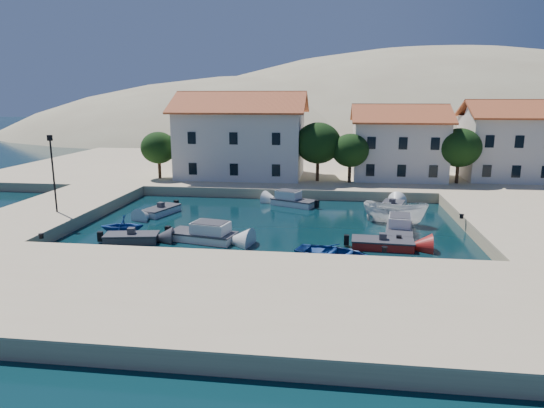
% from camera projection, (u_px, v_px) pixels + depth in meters
% --- Properties ---
extents(ground, '(400.00, 400.00, 0.00)m').
position_uv_depth(ground, '(252.00, 266.00, 29.76)').
color(ground, black).
rests_on(ground, ground).
extents(quay_south, '(52.00, 12.00, 1.00)m').
position_uv_depth(quay_south, '(231.00, 298.00, 23.84)').
color(quay_south, tan).
rests_on(quay_south, ground).
extents(quay_east, '(11.00, 20.00, 1.00)m').
position_uv_depth(quay_east, '(540.00, 227.00, 36.74)').
color(quay_east, tan).
rests_on(quay_east, ground).
extents(quay_west, '(8.00, 20.00, 1.00)m').
position_uv_depth(quay_west, '(54.00, 211.00, 41.72)').
color(quay_west, tan).
rests_on(quay_west, ground).
extents(quay_north, '(80.00, 36.00, 1.00)m').
position_uv_depth(quay_north, '(313.00, 169.00, 66.17)').
color(quay_north, tan).
rests_on(quay_north, ground).
extents(hills, '(254.00, 176.00, 99.00)m').
position_uv_depth(hills, '(384.00, 206.00, 151.89)').
color(hills, tan).
rests_on(hills, ground).
extents(building_left, '(14.70, 9.45, 9.70)m').
position_uv_depth(building_left, '(241.00, 134.00, 56.32)').
color(building_left, beige).
rests_on(building_left, quay_north).
extents(building_mid, '(10.50, 8.40, 8.30)m').
position_uv_depth(building_mid, '(398.00, 141.00, 55.17)').
color(building_mid, beige).
rests_on(building_mid, quay_north).
extents(building_right, '(9.45, 8.40, 8.80)m').
position_uv_depth(building_right, '(506.00, 139.00, 54.57)').
color(building_right, beige).
rests_on(building_right, quay_north).
extents(trees, '(37.30, 5.30, 6.45)m').
position_uv_depth(trees, '(332.00, 147.00, 52.77)').
color(trees, '#382314').
rests_on(trees, quay_north).
extents(lamppost, '(0.35, 0.25, 6.22)m').
position_uv_depth(lamppost, '(53.00, 166.00, 38.67)').
color(lamppost, black).
rests_on(lamppost, quay_west).
extents(bollards, '(29.36, 9.56, 0.30)m').
position_uv_depth(bollards, '(302.00, 233.00, 32.90)').
color(bollards, black).
rests_on(bollards, ground).
extents(motorboat_grey_sw, '(4.00, 2.31, 1.25)m').
position_uv_depth(motorboat_grey_sw, '(132.00, 238.00, 34.63)').
color(motorboat_grey_sw, '#39383E').
rests_on(motorboat_grey_sw, ground).
extents(cabin_cruiser_south, '(5.23, 3.10, 1.60)m').
position_uv_depth(cabin_cruiser_south, '(202.00, 234.00, 35.00)').
color(cabin_cruiser_south, silver).
rests_on(cabin_cruiser_south, ground).
extents(rowboat_south, '(6.03, 5.10, 1.06)m').
position_uv_depth(rowboat_south, '(335.00, 260.00, 30.94)').
color(rowboat_south, '#1A4393').
rests_on(rowboat_south, ground).
extents(motorboat_red_se, '(4.28, 2.09, 1.25)m').
position_uv_depth(motorboat_red_se, '(382.00, 244.00, 33.27)').
color(motorboat_red_se, maroon).
rests_on(motorboat_red_se, ground).
extents(cabin_cruiser_east, '(2.52, 4.92, 1.60)m').
position_uv_depth(cabin_cruiser_east, '(399.00, 230.00, 36.14)').
color(cabin_cruiser_east, silver).
rests_on(cabin_cruiser_east, ground).
extents(boat_east, '(5.62, 3.53, 2.03)m').
position_uv_depth(boat_east, '(394.00, 223.00, 39.80)').
color(boat_east, silver).
rests_on(boat_east, ground).
extents(motorboat_white_ne, '(2.85, 4.34, 1.25)m').
position_uv_depth(motorboat_white_ne, '(392.00, 207.00, 44.43)').
color(motorboat_white_ne, silver).
rests_on(motorboat_white_ne, ground).
extents(rowboat_west, '(3.60, 3.27, 1.65)m').
position_uv_depth(rowboat_west, '(123.00, 234.00, 36.72)').
color(rowboat_west, '#1A4393').
rests_on(rowboat_west, ground).
extents(motorboat_white_west, '(2.80, 4.19, 1.25)m').
position_uv_depth(motorboat_white_west, '(161.00, 211.00, 42.92)').
color(motorboat_white_west, silver).
rests_on(motorboat_white_west, ground).
extents(cabin_cruiser_north, '(4.58, 3.37, 1.60)m').
position_uv_depth(cabin_cruiser_north, '(294.00, 201.00, 46.12)').
color(cabin_cruiser_north, silver).
rests_on(cabin_cruiser_north, ground).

